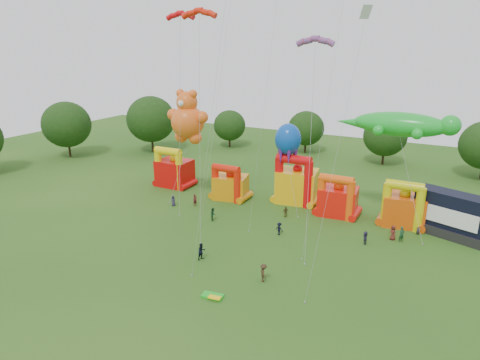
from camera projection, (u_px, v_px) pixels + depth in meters
The scene contains 24 objects.
ground at pixel (177, 300), 39.52m from camera, with size 160.00×160.00×0.00m, color #224F16.
tree_ring at pixel (167, 233), 38.68m from camera, with size 126.30×128.43×12.07m.
bouncy_castle_0 at pixel (174, 171), 70.45m from camera, with size 5.33×4.29×6.78m.
bouncy_castle_1 at pixel (230, 185), 64.73m from camera, with size 5.58×4.84×5.60m.
bouncy_castle_2 at pixel (296, 184), 63.10m from camera, with size 6.36×5.40×7.55m.
bouncy_castle_3 at pixel (338, 199), 58.43m from camera, with size 5.43×4.53×6.04m.
bouncy_castle_4 at pixel (403, 208), 55.12m from camera, with size 5.73×4.90×6.32m.
stage_trailer at pixel (452, 215), 52.09m from camera, with size 9.23×5.91×5.47m.
teddy_bear_kite at pixel (185, 133), 61.58m from camera, with size 6.72×5.19×16.59m.
gecko_kite at pixel (407, 166), 52.46m from camera, with size 14.96×8.24×14.65m.
octopus_kite at pixel (291, 170), 60.22m from camera, with size 5.60×6.59×11.98m.
parafoil_kites at pixel (231, 130), 50.91m from camera, with size 24.78×12.32×27.47m.
diamond_kites at pixel (268, 99), 45.27m from camera, with size 20.42×18.98×41.64m.
folded_kite_bundle at pixel (213, 296), 39.80m from camera, with size 2.12×1.32×0.31m.
spectator_0 at pixel (173, 201), 62.16m from camera, with size 0.76×0.50×1.56m, color #2B253E.
spectator_1 at pixel (195, 200), 62.07m from camera, with size 0.65×0.43×1.79m, color #4F161A.
spectator_2 at pixel (213, 214), 57.01m from camera, with size 0.86×0.67×1.77m, color #173B1E.
spectator_3 at pixel (279, 229), 52.67m from camera, with size 1.05×0.60×1.63m, color black.
spectator_4 at pixel (286, 212), 58.14m from camera, with size 0.90×0.37×1.53m, color #47371C.
spectator_5 at pixel (365, 238), 50.26m from camera, with size 1.51×0.48×1.63m, color #2F2B48.
spectator_6 at pixel (393, 233), 51.32m from camera, with size 0.90×0.59×1.84m, color maroon.
spectator_7 at pixel (402, 234), 50.76m from camera, with size 0.71×0.47×1.94m, color #1A4225.
spectator_8 at pixel (202, 251), 46.60m from camera, with size 0.94×0.73×1.92m, color black.
spectator_9 at pixel (263, 273), 42.27m from camera, with size 1.23×0.71×1.90m, color #362615.
Camera 1 is at (21.15, -27.59, 22.57)m, focal length 32.00 mm.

